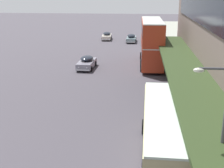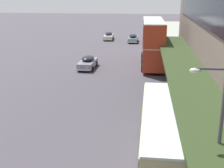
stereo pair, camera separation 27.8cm
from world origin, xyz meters
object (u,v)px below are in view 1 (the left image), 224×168
transit_bus_kerbside_rear (166,132)px  sedan_oncoming_front (107,36)px  sedan_trailing_mid (148,35)px  street_lamp (219,131)px  transit_bus_kerbside_front (152,41)px  sedan_second_near (131,38)px  sedan_oncoming_rear (87,62)px

transit_bus_kerbside_rear → sedan_oncoming_front: size_ratio=2.30×
sedan_trailing_mid → street_lamp: 50.63m
transit_bus_kerbside_front → sedan_second_near: bearing=100.0°
sedan_second_near → sedan_trailing_mid: size_ratio=1.08×
sedan_second_near → street_lamp: (5.19, -46.06, 3.25)m
sedan_oncoming_front → street_lamp: (10.06, -48.53, 3.27)m
sedan_trailing_mid → street_lamp: size_ratio=0.65×
transit_bus_kerbside_rear → sedan_oncoming_front: 45.08m
sedan_oncoming_front → sedan_trailing_mid: 8.19m
sedan_trailing_mid → street_lamp: street_lamp is taller
transit_bus_kerbside_front → transit_bus_kerbside_rear: bearing=-89.5°
street_lamp → transit_bus_kerbside_rear: bearing=112.8°
sedan_oncoming_rear → street_lamp: size_ratio=0.71×
transit_bus_kerbside_front → street_lamp: bearing=-85.9°
sedan_oncoming_rear → street_lamp: 27.63m
transit_bus_kerbside_front → sedan_trailing_mid: bearing=90.3°
transit_bus_kerbside_rear → sedan_second_near: bearing=94.7°
transit_bus_kerbside_rear → transit_bus_kerbside_front: bearing=90.5°
sedan_oncoming_rear → sedan_oncoming_front: bearing=90.1°
transit_bus_kerbside_front → sedan_oncoming_rear: 8.71m
sedan_oncoming_front → sedan_oncoming_rear: 22.99m
transit_bus_kerbside_rear → sedan_trailing_mid: 46.26m
transit_bus_kerbside_front → sedan_oncoming_front: (-8.08, 20.65, -2.42)m
sedan_oncoming_rear → transit_bus_kerbside_rear: bearing=-68.8°
sedan_trailing_mid → transit_bus_kerbside_front: bearing=-89.7°
sedan_second_near → transit_bus_kerbside_rear: bearing=-85.3°
transit_bus_kerbside_rear → sedan_trailing_mid: transit_bus_kerbside_rear is taller
transit_bus_kerbside_rear → sedan_oncoming_rear: bearing=111.2°
transit_bus_kerbside_front → sedan_oncoming_rear: size_ratio=2.27×
sedan_oncoming_front → sedan_trailing_mid: bearing=13.8°
sedan_oncoming_rear → sedan_trailing_mid: (7.93, 24.93, 0.02)m
transit_bus_kerbside_front → sedan_trailing_mid: 22.72m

